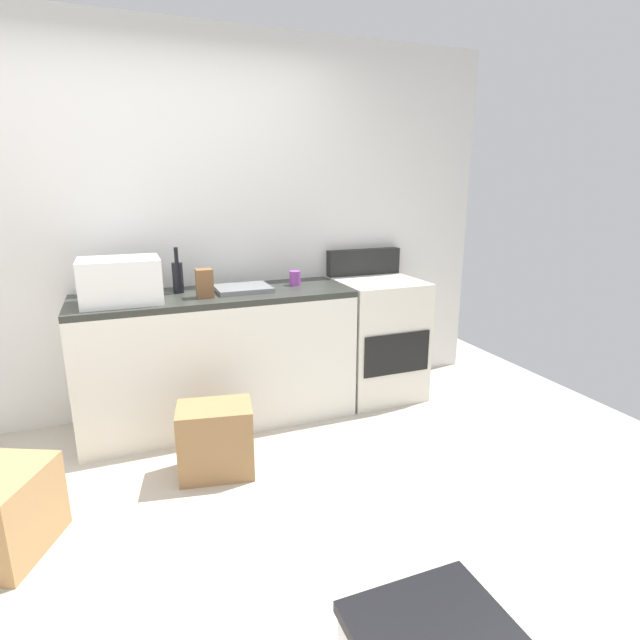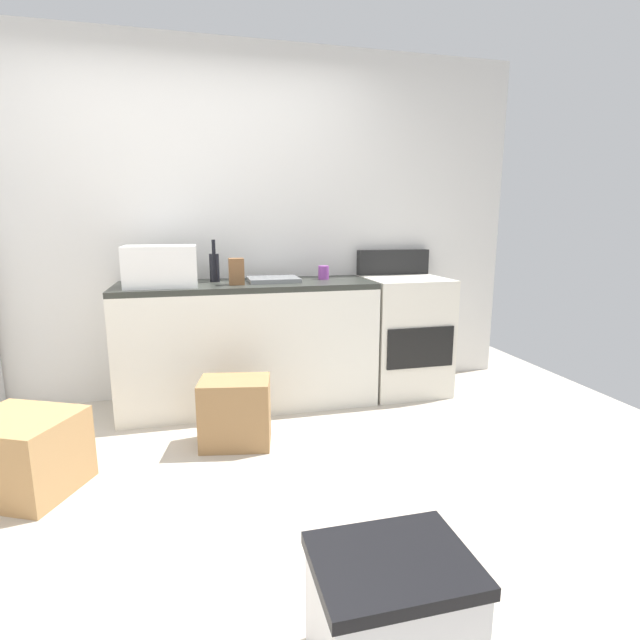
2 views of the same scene
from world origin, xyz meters
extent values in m
plane|color=#B2A899|center=(0.00, 0.00, 0.00)|extent=(6.00, 6.00, 0.00)
cube|color=silver|center=(0.00, 1.55, 1.30)|extent=(5.00, 0.10, 2.60)
cube|color=silver|center=(0.30, 1.20, 0.43)|extent=(1.80, 0.60, 0.86)
cube|color=#2D302B|center=(0.30, 1.20, 0.88)|extent=(1.80, 0.60, 0.04)
cube|color=silver|center=(1.52, 1.20, 0.45)|extent=(0.60, 0.60, 0.90)
cube|color=black|center=(1.52, 0.90, 0.42)|extent=(0.52, 0.02, 0.30)
cube|color=black|center=(1.52, 1.46, 1.00)|extent=(0.60, 0.08, 0.20)
cube|color=white|center=(-0.27, 1.13, 1.04)|extent=(0.46, 0.34, 0.27)
cube|color=slate|center=(0.49, 1.22, 0.92)|extent=(0.36, 0.32, 0.03)
cylinder|color=black|center=(0.08, 1.30, 1.00)|extent=(0.07, 0.07, 0.20)
cylinder|color=black|center=(0.08, 1.30, 1.15)|extent=(0.03, 0.03, 0.10)
cylinder|color=purple|center=(0.88, 1.26, 0.95)|extent=(0.08, 0.08, 0.10)
cube|color=brown|center=(0.22, 1.10, 0.99)|extent=(0.10, 0.10, 0.18)
cube|color=olive|center=(0.15, 0.52, 0.20)|extent=(0.45, 0.35, 0.41)
cube|color=#A37A4C|center=(-0.92, 0.26, 0.19)|extent=(0.64, 0.60, 0.39)
cube|color=silver|center=(0.47, -1.11, 0.17)|extent=(0.44, 0.34, 0.34)
cube|color=black|center=(0.47, -1.11, 0.36)|extent=(0.46, 0.36, 0.04)
camera|label=1|loc=(-0.26, -2.08, 1.60)|focal=28.35mm
camera|label=2|loc=(-0.03, -2.24, 1.32)|focal=27.12mm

